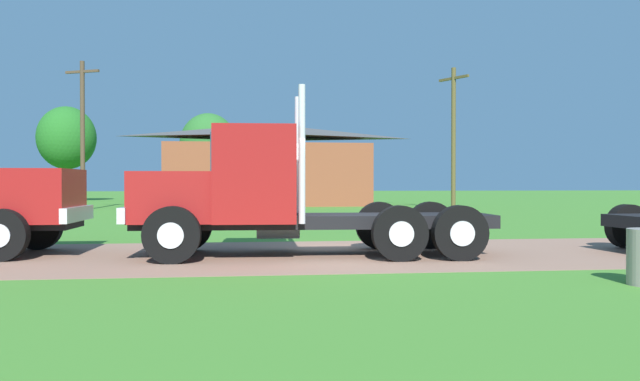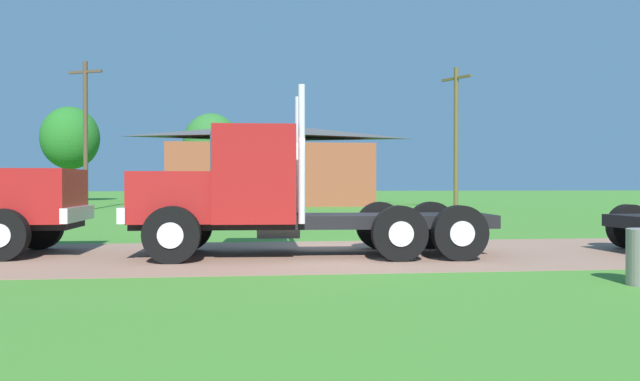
# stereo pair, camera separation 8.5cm
# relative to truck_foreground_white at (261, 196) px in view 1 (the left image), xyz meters

# --- Properties ---
(ground_plane) EXTENTS (200.00, 200.00, 0.00)m
(ground_plane) POSITION_rel_truck_foreground_white_xyz_m (1.97, 0.09, -1.30)
(ground_plane) COLOR #44822B
(dirt_track) EXTENTS (120.00, 6.04, 0.01)m
(dirt_track) POSITION_rel_truck_foreground_white_xyz_m (1.97, 0.09, -1.30)
(dirt_track) COLOR #966D58
(dirt_track) RESTS_ON ground_plane
(truck_foreground_white) EXTENTS (7.95, 2.92, 3.60)m
(truck_foreground_white) POSITION_rel_truck_foreground_white_xyz_m (0.00, 0.00, 0.00)
(truck_foreground_white) COLOR black
(truck_foreground_white) RESTS_ON ground_plane
(shed_building) EXTENTS (14.38, 5.56, 5.58)m
(shed_building) POSITION_rel_truck_foreground_white_xyz_m (1.17, 29.07, 1.38)
(shed_building) COLOR brown
(shed_building) RESTS_ON ground_plane
(utility_pole_near) EXTENTS (2.07, 1.00, 8.52)m
(utility_pole_near) POSITION_rel_truck_foreground_white_xyz_m (-9.60, 23.38, 3.21)
(utility_pole_near) COLOR #4F3B2A
(utility_pole_near) RESTS_ON ground_plane
(utility_pole_far) EXTENTS (1.15, 2.01, 8.15)m
(utility_pole_far) POSITION_rel_truck_foreground_white_xyz_m (11.47, 20.88, 3.02)
(utility_pole_far) COLOR brown
(utility_pole_far) RESTS_ON ground_plane
(tree_mid) EXTENTS (4.79, 4.79, 7.97)m
(tree_mid) POSITION_rel_truck_foreground_white_xyz_m (-15.28, 40.91, 4.01)
(tree_mid) COLOR #513823
(tree_mid) RESTS_ON ground_plane
(tree_right) EXTENTS (4.43, 4.43, 6.99)m
(tree_right) POSITION_rel_truck_foreground_white_xyz_m (-3.23, 35.78, 3.23)
(tree_right) COLOR #513823
(tree_right) RESTS_ON ground_plane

